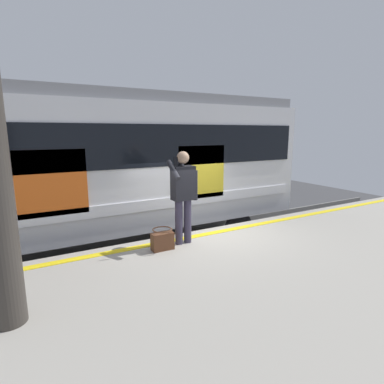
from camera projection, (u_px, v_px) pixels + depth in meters
The scene contains 8 objects.
ground_plane at pixel (197, 280), 6.58m from camera, with size 24.85×24.85×0.00m, color #3D3D3F.
platform at pixel (286, 317), 4.33m from camera, with size 16.16×5.01×1.12m, color #9E998E.
safety_line at pixel (205, 234), 6.11m from camera, with size 15.84×0.16×0.01m, color yellow.
track_rail_near at pixel (167, 252), 7.91m from camera, with size 21.01×0.08×0.16m, color slate.
track_rail_far at pixel (147, 236), 9.14m from camera, with size 21.01×0.08×0.16m, color slate.
train_carriage at pixel (116, 160), 7.56m from camera, with size 9.13×2.99×3.86m.
passenger at pixel (183, 190), 5.47m from camera, with size 0.57×0.55×1.69m.
handbag at pixel (162, 240), 5.30m from camera, with size 0.38×0.35×0.38m.
Camera 1 is at (3.07, 5.25, 3.15)m, focal length 28.51 mm.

